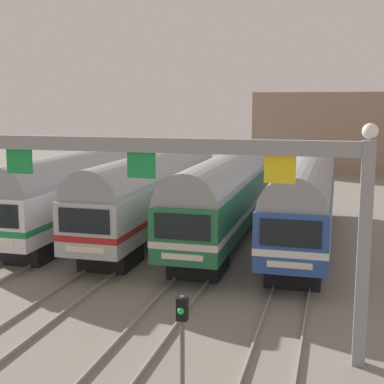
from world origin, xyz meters
The scene contains 9 objects.
ground_plane centered at (0.00, 0.00, 0.00)m, with size 160.00×160.00×0.00m, color gray.
track_bed centered at (0.00, 17.00, 0.07)m, with size 14.10×70.00×0.15m.
commuter_train_white centered at (-6.30, 0.00, 2.69)m, with size 2.88×18.06×5.05m.
commuter_train_stainless centered at (-2.10, -0.01, 2.69)m, with size 2.88×18.06×4.77m.
commuter_train_green centered at (2.10, -0.01, 2.69)m, with size 2.88×18.06×4.77m.
commuter_train_blue centered at (6.30, -0.01, 2.69)m, with size 2.88×18.06×4.77m.
catenary_gantry centered at (0.00, -13.50, 5.12)m, with size 17.83×0.44×6.97m.
yard_signal_mast centered at (4.20, -16.35, 1.86)m, with size 0.28×0.35×2.66m.
maintenance_building centered at (8.82, 34.87, 4.26)m, with size 20.02×10.00×8.53m, color gray.
Camera 1 is at (7.87, -29.15, 7.54)m, focal length 51.29 mm.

